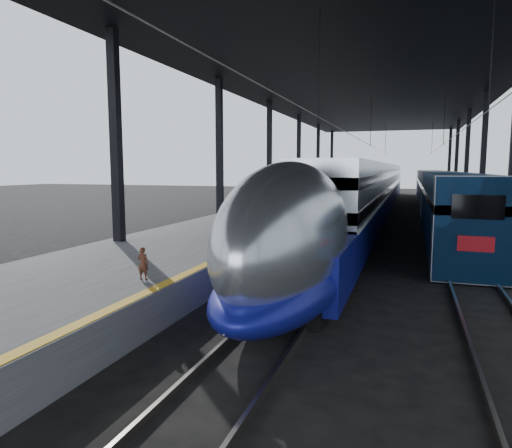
% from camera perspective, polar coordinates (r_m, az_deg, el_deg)
% --- Properties ---
extents(ground, '(160.00, 160.00, 0.00)m').
position_cam_1_polar(ground, '(11.81, -7.32, -12.01)').
color(ground, black).
rests_on(ground, ground).
extents(platform, '(6.00, 80.00, 1.00)m').
position_cam_1_polar(platform, '(31.36, 2.99, 0.89)').
color(platform, '#4C4C4F').
rests_on(platform, ground).
extents(yellow_strip, '(0.30, 80.00, 0.01)m').
position_cam_1_polar(yellow_strip, '(30.67, 8.04, 1.64)').
color(yellow_strip, gold).
rests_on(yellow_strip, platform).
extents(rails, '(6.52, 80.00, 0.16)m').
position_cam_1_polar(rails, '(30.25, 17.73, -0.46)').
color(rails, slate).
rests_on(rails, ground).
extents(canopy, '(18.00, 75.00, 9.47)m').
position_cam_1_polar(canopy, '(30.63, 13.31, 16.75)').
color(canopy, black).
rests_on(canopy, ground).
extents(tgv_train, '(2.90, 65.20, 4.16)m').
position_cam_1_polar(tgv_train, '(39.12, 14.42, 4.02)').
color(tgv_train, '#ACAFB4').
rests_on(tgv_train, ground).
extents(second_train, '(2.61, 56.05, 3.59)m').
position_cam_1_polar(second_train, '(43.34, 21.47, 3.86)').
color(second_train, navy).
rests_on(second_train, ground).
extents(child, '(0.32, 0.22, 0.84)m').
position_cam_1_polar(child, '(12.02, -13.95, -4.80)').
color(child, '#4D2819').
rests_on(child, platform).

